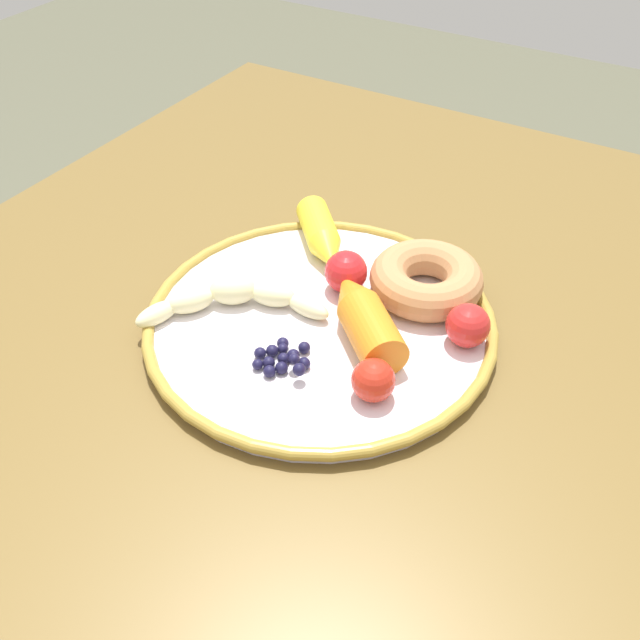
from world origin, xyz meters
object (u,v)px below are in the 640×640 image
at_px(tomato_mid, 346,272).
at_px(carrot_yellow, 322,237).
at_px(tomato_near, 373,380).
at_px(blueberry_pile, 283,358).
at_px(banana, 233,298).
at_px(dining_table, 261,409).
at_px(tomato_far, 468,325).
at_px(donut, 426,279).
at_px(plate, 320,322).
at_px(carrot_orange, 363,315).

bearing_deg(tomato_mid, carrot_yellow, 49.98).
relative_size(tomato_near, tomato_mid, 0.88).
distance_m(blueberry_pile, tomato_mid, 0.13).
relative_size(banana, tomato_mid, 3.68).
bearing_deg(carrot_yellow, dining_table, -174.27).
bearing_deg(tomato_far, donut, 53.24).
bearing_deg(plate, tomato_mid, 2.57).
relative_size(dining_table, blueberry_pile, 19.96).
bearing_deg(tomato_near, carrot_yellow, 41.74).
distance_m(plate, tomato_far, 0.14).
bearing_deg(tomato_near, tomato_far, -22.19).
bearing_deg(carrot_yellow, tomato_near, -138.26).
distance_m(tomato_near, tomato_mid, 0.15).
height_order(dining_table, tomato_near, tomato_near).
height_order(banana, carrot_orange, carrot_orange).
height_order(carrot_orange, tomato_near, carrot_orange).
relative_size(dining_table, carrot_yellow, 10.64).
bearing_deg(carrot_orange, blueberry_pile, 150.48).
bearing_deg(dining_table, tomato_near, -95.32).
distance_m(donut, tomato_far, 0.08).
height_order(carrot_yellow, tomato_mid, tomato_mid).
height_order(tomato_mid, tomato_far, tomato_mid).
relative_size(donut, blueberry_pile, 1.95).
xyz_separation_m(dining_table, blueberry_pile, (-0.02, -0.04, 0.11)).
bearing_deg(plate, donut, -38.54).
height_order(carrot_orange, carrot_yellow, carrot_orange).
xyz_separation_m(donut, tomato_near, (-0.15, -0.02, 0.00)).
xyz_separation_m(dining_table, plate, (0.05, -0.04, 0.10)).
bearing_deg(donut, banana, 126.99).
height_order(banana, tomato_far, tomato_far).
xyz_separation_m(plate, blueberry_pile, (-0.07, -0.00, 0.01)).
bearing_deg(dining_table, tomato_mid, -20.02).
height_order(donut, blueberry_pile, donut).
height_order(plate, blueberry_pile, blueberry_pile).
xyz_separation_m(banana, tomato_near, (-0.04, -0.17, 0.01)).
bearing_deg(banana, tomato_mid, -44.29).
xyz_separation_m(carrot_orange, carrot_yellow, (0.10, 0.10, -0.00)).
bearing_deg(dining_table, blueberry_pile, -112.23).
bearing_deg(blueberry_pile, tomato_mid, 2.17).
bearing_deg(tomato_near, donut, 7.30).
bearing_deg(dining_table, carrot_yellow, 5.73).
xyz_separation_m(banana, carrot_yellow, (0.13, -0.03, 0.01)).
relative_size(carrot_orange, carrot_yellow, 1.11).
height_order(blueberry_pile, tomato_near, tomato_near).
bearing_deg(banana, carrot_orange, -76.05).
bearing_deg(dining_table, plate, -38.88).
relative_size(dining_table, banana, 7.27).
bearing_deg(banana, dining_table, -120.24).
distance_m(dining_table, blueberry_pile, 0.12).
bearing_deg(tomato_mid, tomato_near, -142.12).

